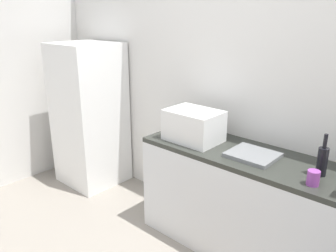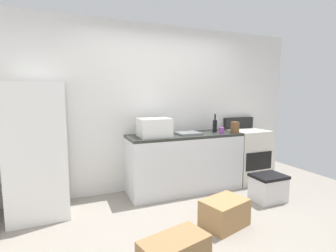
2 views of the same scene
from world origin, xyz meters
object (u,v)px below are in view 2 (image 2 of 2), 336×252
at_px(refrigerator, 38,150).
at_px(storage_bin, 268,188).
at_px(stove_oven, 247,154).
at_px(knife_block, 235,127).
at_px(microwave, 154,128).
at_px(coffee_mug, 222,131).
at_px(wine_bottle, 215,126).
at_px(cardboard_box_small, 224,213).

xyz_separation_m(refrigerator, storage_bin, (2.97, -0.78, -0.63)).
xyz_separation_m(stove_oven, knife_block, (-0.42, -0.20, 0.52)).
bearing_deg(microwave, coffee_mug, -6.75).
relative_size(wine_bottle, coffee_mug, 3.00).
relative_size(stove_oven, wine_bottle, 3.67).
height_order(microwave, cardboard_box_small, microwave).
bearing_deg(microwave, stove_oven, 1.79).
xyz_separation_m(microwave, coffee_mug, (1.08, -0.13, -0.09)).
distance_m(refrigerator, stove_oven, 3.29).
bearing_deg(refrigerator, stove_oven, 0.97).
height_order(stove_oven, cardboard_box_small, stove_oven).
xyz_separation_m(stove_oven, coffee_mug, (-0.66, -0.18, 0.48)).
bearing_deg(wine_bottle, refrigerator, -178.88).
distance_m(refrigerator, knife_block, 2.86).
distance_m(stove_oven, microwave, 1.83).
relative_size(refrigerator, cardboard_box_small, 3.23).
relative_size(refrigerator, coffee_mug, 16.52).
distance_m(wine_bottle, coffee_mug, 0.19).
bearing_deg(cardboard_box_small, coffee_mug, 58.19).
distance_m(stove_oven, knife_block, 0.70).
bearing_deg(knife_block, stove_oven, 25.16).
xyz_separation_m(microwave, knife_block, (1.32, -0.14, -0.05)).
height_order(refrigerator, stove_oven, refrigerator).
relative_size(stove_oven, cardboard_box_small, 2.15).
relative_size(coffee_mug, storage_bin, 0.22).
distance_m(refrigerator, microwave, 1.54).
bearing_deg(cardboard_box_small, refrigerator, 150.27).
distance_m(stove_oven, wine_bottle, 0.87).
distance_m(knife_block, cardboard_box_small, 1.56).
bearing_deg(microwave, wine_bottle, 2.68).
bearing_deg(knife_block, storage_bin, -79.18).
bearing_deg(refrigerator, storage_bin, -14.80).
bearing_deg(microwave, knife_block, -6.23).
bearing_deg(storage_bin, stove_oven, 70.40).
bearing_deg(coffee_mug, microwave, 173.25).
bearing_deg(storage_bin, knife_block, 100.82).
bearing_deg(wine_bottle, storage_bin, -65.82).
relative_size(stove_oven, knife_block, 6.11).
xyz_separation_m(refrigerator, knife_block, (2.85, -0.14, 0.16)).
relative_size(microwave, knife_block, 2.56).
relative_size(refrigerator, knife_block, 9.18).
height_order(refrigerator, cardboard_box_small, refrigerator).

